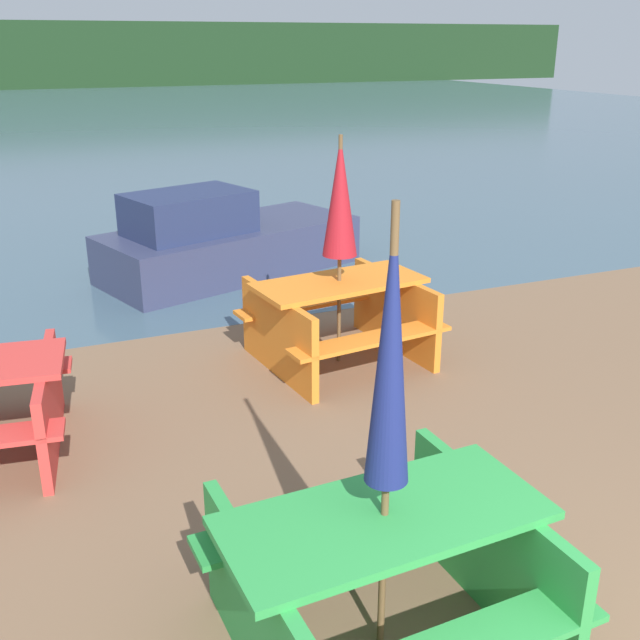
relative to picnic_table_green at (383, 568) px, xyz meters
The scene contains 7 objects.
water 29.62m from the picnic_table_green, 88.23° to the left, with size 60.00×50.00×0.00m.
far_treeline 49.64m from the picnic_table_green, 88.94° to the left, with size 80.00×1.60×4.00m.
picnic_table_green is the anchor object (origin of this frame).
picnic_table_orange 3.55m from the picnic_table_green, 69.19° to the left, with size 1.70×1.55×0.80m.
umbrella_crimson 3.72m from the picnic_table_green, 69.19° to the left, with size 0.31×0.31×2.10m.
umbrella_navy 1.13m from the picnic_table_green, 116.57° to the left, with size 0.21×0.21×2.25m.
boat 6.55m from the picnic_table_green, 80.85° to the left, with size 3.56×2.31×1.12m.
Camera 1 is at (-2.35, -0.85, 2.85)m, focal length 42.00 mm.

